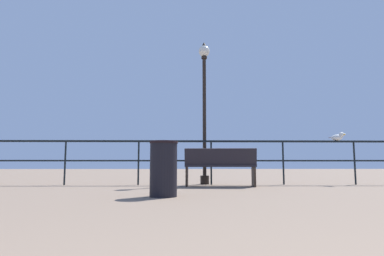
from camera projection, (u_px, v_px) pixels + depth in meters
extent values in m
cube|color=black|center=(211.00, 141.00, 8.13)|extent=(25.73, 0.05, 0.05)
cube|color=black|center=(211.00, 161.00, 8.08)|extent=(25.73, 0.04, 0.04)
cylinder|color=black|center=(65.00, 163.00, 7.99)|extent=(0.04, 0.04, 1.09)
cylinder|color=black|center=(138.00, 163.00, 8.03)|extent=(0.04, 0.04, 1.09)
cylinder|color=black|center=(211.00, 163.00, 8.07)|extent=(0.04, 0.04, 1.09)
cylinder|color=black|center=(283.00, 163.00, 8.11)|extent=(0.04, 0.04, 1.09)
cylinder|color=black|center=(355.00, 163.00, 8.15)|extent=(0.04, 0.04, 1.09)
cube|color=black|center=(220.00, 166.00, 7.49)|extent=(1.67, 0.60, 0.05)
cube|color=black|center=(220.00, 157.00, 7.29)|extent=(1.65, 0.22, 0.40)
cube|color=#2E221A|center=(254.00, 176.00, 7.44)|extent=(0.07, 0.45, 0.48)
cube|color=#2E221A|center=(252.00, 160.00, 7.68)|extent=(0.06, 0.35, 0.04)
cube|color=#2E221A|center=(187.00, 176.00, 7.50)|extent=(0.07, 0.45, 0.48)
cube|color=#2E221A|center=(187.00, 160.00, 7.74)|extent=(0.06, 0.35, 0.04)
cylinder|color=black|center=(205.00, 180.00, 8.21)|extent=(0.23, 0.23, 0.22)
cylinder|color=black|center=(204.00, 116.00, 8.39)|extent=(0.09, 0.09, 3.11)
cylinder|color=black|center=(204.00, 58.00, 8.56)|extent=(0.15, 0.15, 0.06)
sphere|color=silver|center=(204.00, 51.00, 8.58)|extent=(0.30, 0.30, 0.30)
cone|color=black|center=(204.00, 44.00, 8.60)|extent=(0.11, 0.11, 0.10)
ellipsoid|color=silver|center=(337.00, 138.00, 8.21)|extent=(0.31, 0.32, 0.15)
ellipsoid|color=gray|center=(337.00, 137.00, 8.21)|extent=(0.26, 0.27, 0.05)
sphere|color=silver|center=(342.00, 135.00, 8.12)|extent=(0.12, 0.12, 0.12)
cone|color=gold|center=(345.00, 134.00, 8.06)|extent=(0.07, 0.07, 0.05)
cube|color=gray|center=(331.00, 138.00, 8.32)|extent=(0.12, 0.12, 0.02)
cylinder|color=black|center=(163.00, 170.00, 5.20)|extent=(0.44, 0.44, 0.86)
cylinder|color=black|center=(164.00, 142.00, 5.25)|extent=(0.47, 0.47, 0.04)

